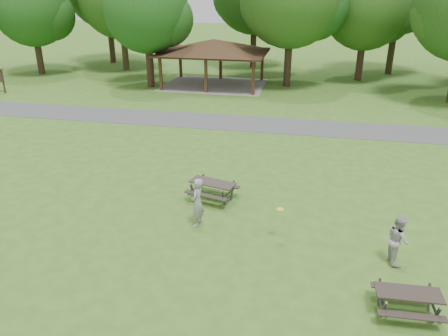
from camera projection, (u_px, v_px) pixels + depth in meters
The scene contains 11 objects.
ground at pixel (170, 249), 14.38m from camera, with size 160.00×160.00×0.00m, color #3B691E.
asphalt_path at pixel (241, 123), 26.96m from camera, with size 120.00×3.20×0.02m, color #48484A.
pavilion at pixel (214, 48), 35.48m from camera, with size 8.60×7.01×3.76m.
tree_row_b at pixel (33, 10), 38.96m from camera, with size 7.14×6.80×9.28m.
tree_row_d at pixel (148, 13), 33.99m from camera, with size 6.93×6.60×9.27m.
tree_row_f at pixel (367, 10), 36.20m from camera, with size 7.35×7.00×9.55m.
picnic_table_middle at pixel (213, 186), 17.41m from camera, with size 2.11×1.85×0.79m.
picnic_table_far at pixel (408, 297), 11.38m from camera, with size 1.73×1.42×0.73m.
frisbee_in_flight at pixel (280, 209), 14.42m from camera, with size 0.26×0.26×0.02m.
frisbee_thrower at pixel (197, 202), 15.45m from camera, with size 0.66×0.43×1.81m, color #949497.
frisbee_catcher at pixel (398, 240), 13.41m from camera, with size 0.78×0.61×1.61m, color #AAAAAC.
Camera 1 is at (4.21, -11.52, 8.15)m, focal length 35.00 mm.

